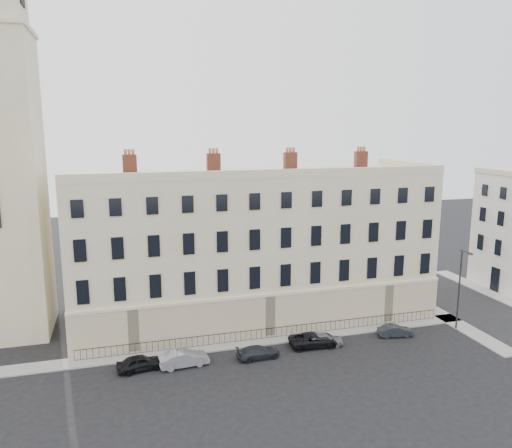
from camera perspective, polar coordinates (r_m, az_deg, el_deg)
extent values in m
plane|color=black|center=(45.69, 11.38, -14.50)|extent=(160.00, 160.00, 0.00)
cube|color=beige|center=(51.70, -0.37, -2.43)|extent=(36.00, 12.00, 15.00)
cube|color=#BFB28F|center=(47.78, 1.63, -10.50)|extent=(36.10, 0.18, 4.00)
cube|color=#BFB28F|center=(60.40, 16.51, -6.32)|extent=(0.18, 12.10, 4.00)
cube|color=beige|center=(44.87, 1.63, 5.74)|extent=(36.00, 0.35, 0.80)
cube|color=beige|center=(57.84, 17.04, 6.44)|extent=(0.35, 12.00, 0.80)
cube|color=brown|center=(48.61, -14.23, 6.53)|extent=(1.30, 0.70, 2.00)
cube|color=brown|center=(49.50, -4.88, 6.89)|extent=(1.30, 0.70, 2.00)
cube|color=brown|center=(51.63, 3.94, 7.07)|extent=(1.30, 0.70, 2.00)
cube|color=brown|center=(54.85, 11.89, 7.09)|extent=(1.30, 0.70, 2.00)
cube|color=gray|center=(46.75, -2.85, -13.59)|extent=(48.00, 2.00, 0.12)
cube|color=gray|center=(58.37, 19.29, -9.11)|extent=(2.00, 24.00, 0.12)
cube|color=gray|center=(65.86, 25.49, -7.29)|extent=(2.00, 20.00, 0.12)
cube|color=black|center=(47.69, 1.81, -11.81)|extent=(35.00, 0.04, 0.04)
cube|color=black|center=(48.05, 1.81, -12.80)|extent=(35.00, 0.04, 0.04)
imported|color=black|center=(43.20, -13.08, -15.18)|extent=(3.99, 2.14, 1.29)
imported|color=gray|center=(43.20, -8.24, -14.96)|extent=(4.23, 1.82, 1.36)
imported|color=#22252D|center=(44.14, 0.25, -14.44)|extent=(3.82, 1.73, 1.09)
imported|color=black|center=(46.55, 6.61, -13.00)|extent=(4.64, 2.34, 1.26)
imported|color=slate|center=(46.72, 7.68, -12.95)|extent=(3.80, 1.95, 1.24)
imported|color=#22252D|center=(50.07, 15.64, -11.68)|extent=(3.45, 1.70, 1.09)
cylinder|color=#2D2D32|center=(52.47, 22.19, -6.96)|extent=(0.16, 0.16, 8.12)
cylinder|color=#2D2D32|center=(50.84, 22.88, -2.94)|extent=(0.37, 1.52, 0.10)
cube|color=#2D2D32|center=(50.24, 23.26, -3.19)|extent=(0.27, 0.53, 0.12)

